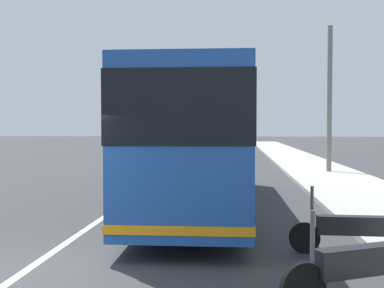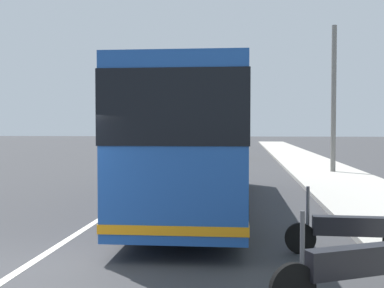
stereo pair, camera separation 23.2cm
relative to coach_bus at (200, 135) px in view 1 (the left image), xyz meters
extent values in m
plane|color=#38383A|center=(-6.75, 2.32, -2.08)|extent=(220.00, 220.00, 0.00)
cube|color=#B2ADA3|center=(3.25, -5.28, -2.01)|extent=(110.00, 3.60, 0.14)
cube|color=silver|center=(3.25, 2.32, -2.08)|extent=(110.00, 0.16, 0.01)
cube|color=#1E4C9E|center=(0.00, 0.00, -0.13)|extent=(11.94, 2.67, 3.21)
cube|color=black|center=(0.00, 0.00, 0.54)|extent=(11.98, 2.71, 1.28)
cube|color=orange|center=(0.00, 0.00, -1.48)|extent=(11.97, 2.70, 0.16)
cylinder|color=black|center=(3.79, 1.20, -1.58)|extent=(1.00, 0.31, 1.00)
cylinder|color=black|center=(3.83, -1.09, -1.58)|extent=(1.00, 0.31, 1.00)
cylinder|color=black|center=(-3.83, 1.09, -1.58)|extent=(1.00, 0.31, 1.00)
cylinder|color=black|center=(-3.79, -1.20, -1.58)|extent=(1.00, 0.31, 1.00)
cylinder|color=black|center=(-7.73, -1.85, -1.77)|extent=(0.35, 0.61, 0.63)
cube|color=black|center=(-7.35, -2.64, -1.52)|extent=(0.78, 1.29, 0.37)
cylinder|color=#4C4C51|center=(-7.67, -1.97, -1.17)|extent=(0.06, 0.06, 0.70)
cylinder|color=black|center=(-4.88, -2.28, -1.80)|extent=(0.09, 0.56, 0.56)
cube|color=black|center=(-4.90, -3.13, -1.55)|extent=(0.27, 1.29, 0.34)
cylinder|color=#4C4C51|center=(-4.88, -2.41, -1.20)|extent=(0.06, 0.06, 0.70)
cube|color=gold|center=(21.38, 0.31, -1.54)|extent=(4.48, 2.09, 0.72)
cube|color=black|center=(21.32, 0.31, -0.94)|extent=(2.11, 1.81, 0.48)
cylinder|color=black|center=(22.78, 1.24, -1.76)|extent=(0.65, 0.26, 0.64)
cylinder|color=black|center=(22.87, -0.45, -1.76)|extent=(0.65, 0.26, 0.64)
cylinder|color=black|center=(19.89, 1.07, -1.76)|extent=(0.65, 0.26, 0.64)
cylinder|color=black|center=(19.99, -0.61, -1.76)|extent=(0.65, 0.26, 0.64)
cube|color=gray|center=(39.55, 0.15, -1.52)|extent=(4.30, 1.90, 0.76)
cube|color=black|center=(39.31, 0.16, -0.91)|extent=(2.30, 1.70, 0.45)
cylinder|color=black|center=(40.97, 0.92, -1.76)|extent=(0.65, 0.24, 0.64)
cylinder|color=black|center=(40.93, -0.70, -1.76)|extent=(0.65, 0.24, 0.64)
cylinder|color=black|center=(38.17, 1.00, -1.76)|extent=(0.65, 0.24, 0.64)
cylinder|color=black|center=(38.12, -0.62, -1.76)|extent=(0.65, 0.24, 0.64)
cube|color=gold|center=(33.76, 5.41, -1.52)|extent=(4.34, 2.10, 0.77)
cube|color=black|center=(34.06, 5.43, -0.89)|extent=(2.38, 1.83, 0.49)
cylinder|color=black|center=(32.42, 4.49, -1.76)|extent=(0.65, 0.26, 0.64)
cylinder|color=black|center=(32.31, 6.17, -1.76)|extent=(0.65, 0.26, 0.64)
cylinder|color=black|center=(35.21, 4.66, -1.76)|extent=(0.65, 0.26, 0.64)
cylinder|color=black|center=(35.11, 6.34, -1.76)|extent=(0.65, 0.26, 0.64)
cylinder|color=slate|center=(10.13, -5.58, 1.52)|extent=(0.24, 0.24, 7.20)
camera|label=1|loc=(-13.66, -1.01, 0.22)|focal=44.72mm
camera|label=2|loc=(-13.64, -1.24, 0.22)|focal=44.72mm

